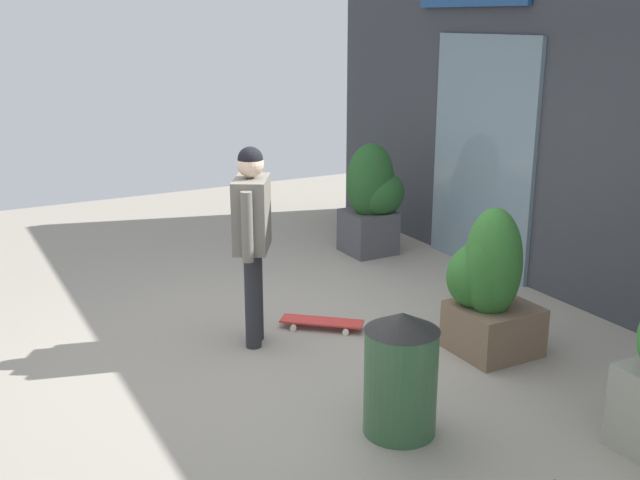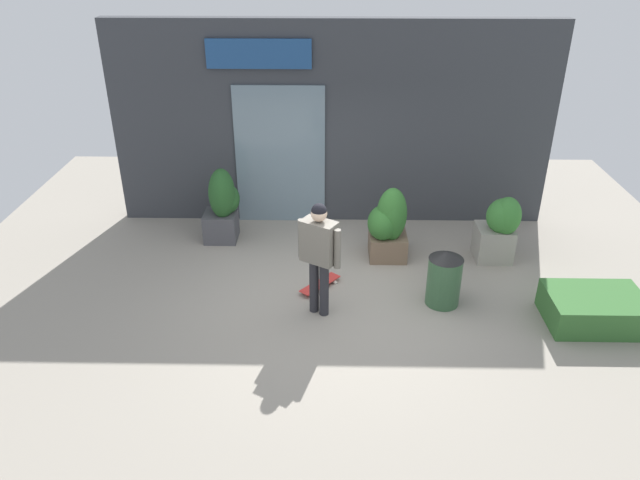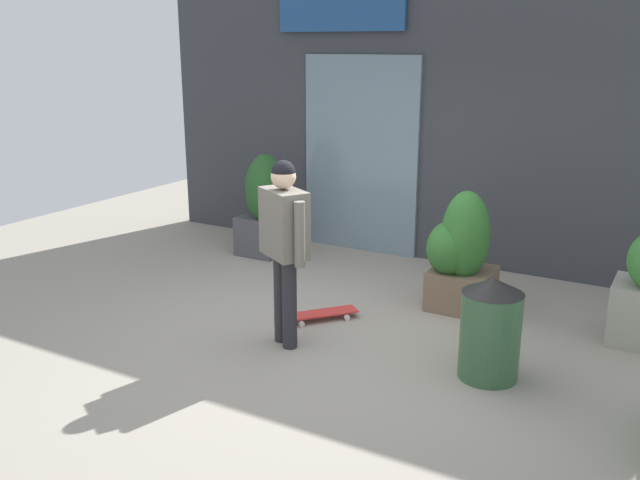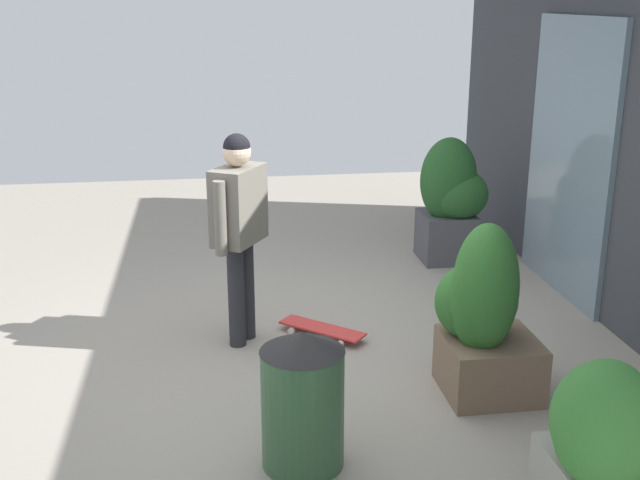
# 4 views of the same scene
# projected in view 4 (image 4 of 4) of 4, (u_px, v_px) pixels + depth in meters

# --- Properties ---
(ground_plane) EXTENTS (12.00, 12.00, 0.00)m
(ground_plane) POSITION_uv_depth(u_px,v_px,m) (277.00, 347.00, 6.05)
(ground_plane) COLOR gray
(skateboarder) EXTENTS (0.57, 0.46, 1.65)m
(skateboarder) POSITION_uv_depth(u_px,v_px,m) (239.00, 218.00, 5.86)
(skateboarder) COLOR #28282D
(skateboarder) RESTS_ON ground_plane
(skateboard) EXTENTS (0.61, 0.67, 0.08)m
(skateboard) POSITION_uv_depth(u_px,v_px,m) (322.00, 329.00, 6.23)
(skateboard) COLOR red
(skateboard) RESTS_ON ground_plane
(planter_box_left) EXTENTS (0.64, 0.68, 1.22)m
(planter_box_left) POSITION_uv_depth(u_px,v_px,m) (483.00, 313.00, 5.20)
(planter_box_left) COLOR brown
(planter_box_left) RESTS_ON ground_plane
(planter_box_right) EXTENTS (0.60, 0.69, 1.28)m
(planter_box_right) POSITION_uv_depth(u_px,v_px,m) (451.00, 201.00, 7.84)
(planter_box_right) COLOR #47474C
(planter_box_right) RESTS_ON ground_plane
(planter_box_mid) EXTENTS (0.61, 0.62, 1.12)m
(planter_box_mid) POSITION_uv_depth(u_px,v_px,m) (605.00, 459.00, 3.54)
(planter_box_mid) COLOR gray
(planter_box_mid) RESTS_ON ground_plane
(trash_bin) EXTENTS (0.49, 0.49, 0.83)m
(trash_bin) POSITION_uv_depth(u_px,v_px,m) (303.00, 399.00, 4.43)
(trash_bin) COLOR #335938
(trash_bin) RESTS_ON ground_plane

